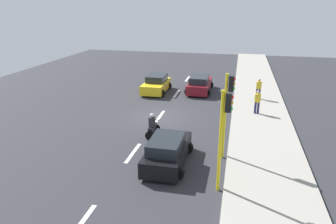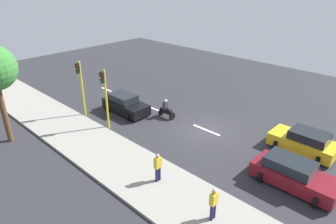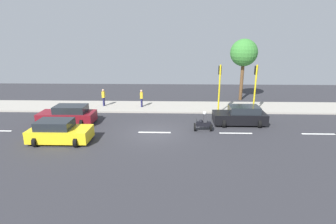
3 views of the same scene
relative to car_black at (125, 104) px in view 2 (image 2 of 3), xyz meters
The scene contains 14 objects.
ground_plane 7.13m from the car_black, 107.09° to the left, with size 40.00×60.00×0.10m, color #2D2D33.
sidewalk 8.40m from the car_black, 54.04° to the left, with size 4.00×60.00×0.15m, color #9E998E.
lane_stripe_far_north 5.67m from the car_black, 111.74° to the right, with size 0.20×2.40×0.01m, color white.
lane_stripe_north 2.33m from the car_black, 159.56° to the left, with size 0.20×2.40×0.01m, color white.
lane_stripe_mid 7.12m from the car_black, 107.09° to the left, with size 0.20×2.40×0.01m, color white.
lane_stripe_south 12.96m from the car_black, 99.26° to the left, with size 0.20×2.40×0.01m, color white.
car_black is the anchor object (origin of this frame).
car_yellow_cab 13.63m from the car_black, 107.10° to the left, with size 2.29×4.02×1.52m.
car_maroon 13.94m from the car_black, 90.81° to the left, with size 2.27×4.41×1.52m.
motorcycle 3.53m from the car_black, 117.38° to the left, with size 0.60×1.30×1.53m.
pedestrian_near_signal 13.30m from the car_black, 68.43° to the left, with size 0.40×0.24×1.69m.
pedestrian_by_tree 9.73m from the car_black, 61.48° to the left, with size 0.40×0.24×1.69m.
traffic_light_corner 3.79m from the car_black, 26.03° to the left, with size 0.49×0.24×4.50m.
traffic_light_midblock 3.97m from the car_black, 32.94° to the right, with size 0.49×0.24×4.50m.
Camera 2 is at (15.99, 11.36, 10.43)m, focal length 32.02 mm.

